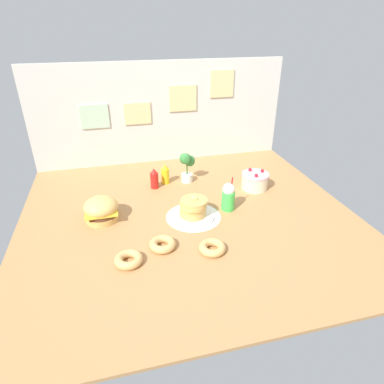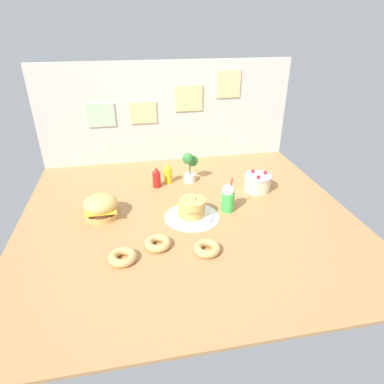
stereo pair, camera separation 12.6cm
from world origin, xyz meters
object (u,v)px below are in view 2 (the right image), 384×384
at_px(pancake_stack, 192,209).
at_px(donut_pink_glaze, 123,257).
at_px(burger, 101,207).
at_px(potted_plant, 190,166).
at_px(ketchup_bottle, 157,178).
at_px(mustard_bottle, 168,174).
at_px(donut_chocolate, 158,243).
at_px(donut_vanilla, 207,248).
at_px(cream_soda_cup, 228,198).
at_px(layer_cake, 257,182).

xyz_separation_m(pancake_stack, donut_pink_glaze, (-0.48, -0.39, -0.04)).
relative_size(burger, potted_plant, 0.87).
relative_size(pancake_stack, ketchup_bottle, 1.70).
distance_m(mustard_bottle, potted_plant, 0.20).
distance_m(mustard_bottle, donut_chocolate, 0.89).
xyz_separation_m(ketchup_bottle, potted_plant, (0.29, 0.05, 0.06)).
bearing_deg(donut_chocolate, donut_vanilla, -20.50).
xyz_separation_m(mustard_bottle, donut_vanilla, (0.11, -0.98, -0.06)).
distance_m(mustard_bottle, donut_pink_glaze, 1.04).
bearing_deg(cream_soda_cup, mustard_bottle, 124.38).
relative_size(pancake_stack, layer_cake, 1.36).
bearing_deg(burger, donut_chocolate, -49.97).
relative_size(burger, donut_chocolate, 1.43).
relative_size(pancake_stack, potted_plant, 1.11).
xyz_separation_m(ketchup_bottle, mustard_bottle, (0.10, 0.06, 0.00)).
relative_size(ketchup_bottle, donut_vanilla, 1.08).
height_order(cream_soda_cup, donut_vanilla, cream_soda_cup).
bearing_deg(potted_plant, cream_soda_cup, -70.79).
relative_size(donut_vanilla, potted_plant, 0.61).
bearing_deg(layer_cake, donut_chocolate, -145.42).
height_order(burger, cream_soda_cup, cream_soda_cup).
xyz_separation_m(pancake_stack, mustard_bottle, (-0.10, 0.58, 0.02)).
relative_size(ketchup_bottle, cream_soda_cup, 0.67).
xyz_separation_m(mustard_bottle, potted_plant, (0.19, -0.01, 0.06)).
relative_size(pancake_stack, mustard_bottle, 1.70).
bearing_deg(potted_plant, mustard_bottle, 175.60).
bearing_deg(donut_pink_glaze, donut_vanilla, -1.58).
distance_m(layer_cake, cream_soda_cup, 0.42).
bearing_deg(donut_vanilla, pancake_stack, 92.32).
height_order(ketchup_bottle, donut_chocolate, ketchup_bottle).
distance_m(donut_chocolate, donut_vanilla, 0.30).
bearing_deg(potted_plant, layer_cake, -27.06).
distance_m(ketchup_bottle, donut_chocolate, 0.82).
bearing_deg(burger, donut_pink_glaze, -74.59).
bearing_deg(donut_vanilla, ketchup_bottle, 103.10).
xyz_separation_m(pancake_stack, cream_soda_cup, (0.27, 0.04, 0.04)).
relative_size(donut_chocolate, donut_vanilla, 1.00).
height_order(mustard_bottle, cream_soda_cup, cream_soda_cup).
bearing_deg(donut_pink_glaze, ketchup_bottle, 72.54).
xyz_separation_m(burger, potted_plant, (0.71, 0.44, 0.06)).
relative_size(ketchup_bottle, mustard_bottle, 1.00).
bearing_deg(pancake_stack, burger, 168.30).
bearing_deg(burger, potted_plant, 31.51).
distance_m(mustard_bottle, cream_soda_cup, 0.65).
distance_m(ketchup_bottle, cream_soda_cup, 0.67).
xyz_separation_m(mustard_bottle, donut_chocolate, (-0.17, -0.87, -0.06)).
bearing_deg(layer_cake, potted_plant, 152.94).
bearing_deg(donut_vanilla, burger, 140.43).
height_order(burger, donut_vanilla, burger).
bearing_deg(potted_plant, donut_pink_glaze, -120.99).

